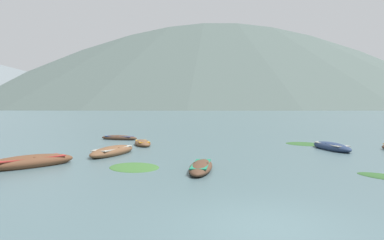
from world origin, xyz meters
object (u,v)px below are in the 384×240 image
object	(u,v)px
rowboat_1	(331,147)
rowboat_6	(30,162)
rowboat_2	(113,151)
rowboat_5	(143,143)
rowboat_0	(201,167)
rowboat_4	(119,138)

from	to	relation	value
rowboat_1	rowboat_6	bearing A→B (deg)	-164.19
rowboat_1	rowboat_2	distance (m)	14.34
rowboat_2	rowboat_6	size ratio (longest dim) A/B	1.14
rowboat_5	rowboat_6	world-z (taller)	rowboat_6
rowboat_0	rowboat_1	size ratio (longest dim) A/B	0.90
rowboat_2	rowboat_4	world-z (taller)	rowboat_2
rowboat_4	rowboat_5	size ratio (longest dim) A/B	1.07
rowboat_1	rowboat_6	xyz separation A→B (m)	(-17.64, -4.99, 0.02)
rowboat_1	rowboat_2	world-z (taller)	rowboat_2
rowboat_0	rowboat_6	size ratio (longest dim) A/B	0.97
rowboat_0	rowboat_2	xyz separation A→B (m)	(-4.58, 5.82, 0.05)
rowboat_6	rowboat_2	bearing A→B (deg)	50.07
rowboat_0	rowboat_5	xyz separation A→B (m)	(-3.00, 10.88, 0.01)
rowboat_1	rowboat_5	distance (m)	13.35
rowboat_0	rowboat_5	world-z (taller)	rowboat_5
rowboat_2	rowboat_5	bearing A→B (deg)	72.68
rowboat_0	rowboat_4	xyz separation A→B (m)	(-5.28, 16.04, 0.01)
rowboat_4	rowboat_6	bearing A→B (deg)	-100.53
rowboat_4	rowboat_5	world-z (taller)	rowboat_5
rowboat_2	rowboat_5	distance (m)	5.30
rowboat_5	rowboat_0	bearing A→B (deg)	-74.58
rowboat_0	rowboat_1	world-z (taller)	rowboat_1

